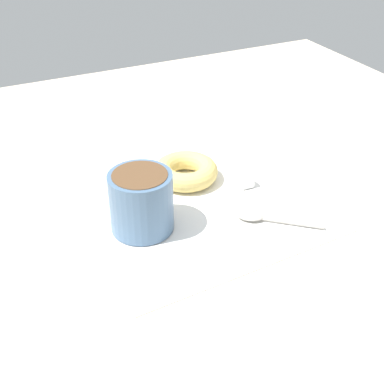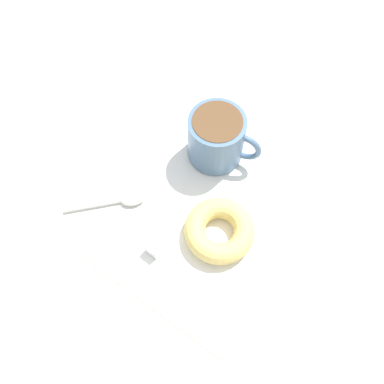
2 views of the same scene
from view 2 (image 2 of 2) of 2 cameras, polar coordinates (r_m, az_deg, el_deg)
The scene contains 6 objects.
ground_plane at distance 63.37cm, azimuth -2.65°, elevation -1.58°, with size 120.00×120.00×2.00cm, color beige.
napkin at distance 62.39cm, azimuth 0.00°, elevation -0.88°, with size 31.83×31.83×0.30cm, color white.
coffee_cup at distance 62.67cm, azimuth 3.12°, elevation 7.43°, with size 11.31×8.30×8.13cm.
donut at distance 58.74cm, azimuth 3.59°, elevation -5.24°, with size 9.72×9.72×2.92cm, color #E5C66B.
spoon at distance 62.46cm, azimuth -9.23°, elevation -1.12°, with size 8.71×9.91×0.90cm.
sugar_cube at distance 58.54cm, azimuth -4.98°, elevation -7.34°, with size 1.99×1.99×1.99cm, color white.
Camera 2 is at (-18.92, 19.12, 56.38)cm, focal length 40.00 mm.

